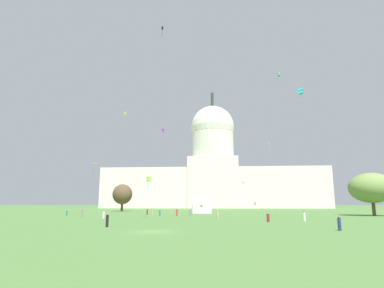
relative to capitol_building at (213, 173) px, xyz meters
The scene contains 29 objects.
ground_plane 159.17m from the capitol_building, 91.60° to the right, with size 800.00×800.00×0.00m, color #4C7538.
capitol_building is the anchor object (origin of this frame).
event_tent 98.21m from the capitol_building, 91.33° to the right, with size 6.41×5.60×5.45m.
tree_west_near 84.52m from the capitol_building, 113.17° to the right, with size 10.40×10.31×9.96m.
tree_east_far 119.65m from the capitol_building, 70.15° to the right, with size 11.05×9.58×10.38m.
person_teal_front_left 123.42m from the capitol_building, 106.30° to the right, with size 0.45×0.45×1.45m.
person_white_aisle_center 132.27m from the capitol_building, 99.01° to the right, with size 0.48×0.48×1.49m.
person_maroon_lawn_far_right 111.60m from the capitol_building, 98.40° to the right, with size 0.48×0.48×1.71m.
person_grey_near_tree_east 129.05m from the capitol_building, 102.20° to the right, with size 0.38×0.38×1.76m.
person_tan_front_right 125.11m from the capitol_building, 88.78° to the right, with size 0.52×0.52×1.72m.
person_black_deep_crowd 153.47m from the capitol_building, 94.42° to the right, with size 0.38×0.38×1.78m.
person_white_near_tree_west 138.81m from the capitol_building, 82.70° to the right, with size 0.49×0.49×1.73m.
person_tan_lawn_far_left 111.80m from the capitol_building, 97.63° to the right, with size 0.49×0.49×1.67m.
person_maroon_edge_east 140.59m from the capitol_building, 85.48° to the right, with size 0.65×0.65×1.55m.
person_red_back_left 118.51m from the capitol_building, 93.47° to the right, with size 0.54×0.54×1.78m.
person_teal_mid_right 118.75m from the capitol_building, 95.50° to the right, with size 0.38×0.38×1.57m.
person_tan_near_tent 106.18m from the capitol_building, 95.70° to the right, with size 0.49×0.49×1.70m.
person_grey_back_right 118.51m from the capitol_building, 91.89° to the right, with size 0.43×0.43×1.69m.
person_navy_front_center 156.86m from the capitol_building, 83.90° to the right, with size 0.52×0.52×1.66m.
kite_yellow_high 71.19m from the capitol_building, 126.37° to the right, with size 1.12×0.40×3.17m.
kite_pink_mid 44.21m from the capitol_building, 45.98° to the right, with size 0.85×0.82×3.78m.
kite_orange_low 108.68m from the capitol_building, 108.09° to the right, with size 1.78×1.71×3.72m.
kite_lime_low 126.69m from the capitol_building, 95.50° to the right, with size 1.21×1.21×2.97m.
kite_black_high 112.02m from the capitol_building, 97.25° to the right, with size 0.61×0.38×3.54m.
kite_violet_mid 81.18m from the capitol_building, 102.56° to the right, with size 1.14×1.04×4.71m.
kite_white_low 59.14m from the capitol_building, 125.31° to the right, with size 1.23×1.23×2.58m.
kite_green_high 83.11m from the capitol_building, 68.45° to the right, with size 0.98×1.05×3.75m.
kite_turquoise_high 38.67m from the capitol_building, 50.27° to the right, with size 1.75×1.00×3.74m.
kite_cyan_mid 128.64m from the capitol_building, 80.69° to the right, with size 1.40×1.36×2.65m.
Camera 1 is at (7.16, -35.26, 3.13)m, focal length 29.54 mm.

